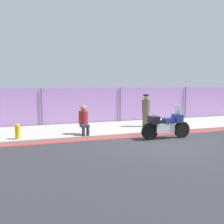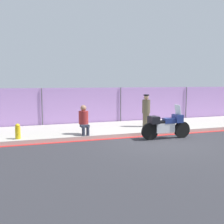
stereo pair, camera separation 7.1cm
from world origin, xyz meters
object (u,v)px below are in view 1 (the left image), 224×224
at_px(fire_hydrant, 18,131).
at_px(motorcycle, 166,125).
at_px(officer_standing, 146,110).
at_px(person_seated_on_curb, 84,119).

bearing_deg(fire_hydrant, motorcycle, -11.14).
distance_m(officer_standing, person_seated_on_curb, 3.53).
height_order(motorcycle, officer_standing, officer_standing).
bearing_deg(person_seated_on_curb, motorcycle, -20.69).
height_order(motorcycle, person_seated_on_curb, motorcycle).
bearing_deg(officer_standing, person_seated_on_curb, -164.46).
relative_size(officer_standing, fire_hydrant, 2.65).
bearing_deg(motorcycle, fire_hydrant, 170.34).
bearing_deg(fire_hydrant, person_seated_on_curb, 1.37).
xyz_separation_m(motorcycle, person_seated_on_curb, (-3.28, 1.24, 0.27)).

